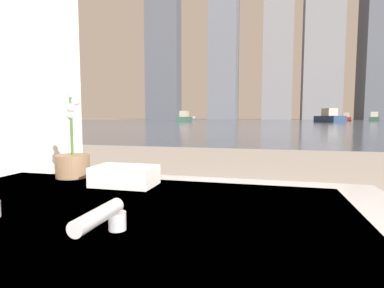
{
  "coord_description": "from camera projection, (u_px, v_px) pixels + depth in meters",
  "views": [
    {
      "loc": [
        0.46,
        -0.36,
        0.77
      ],
      "look_at": [
        -0.13,
        2.04,
        0.55
      ],
      "focal_mm": 28.0,
      "sensor_mm": 36.0,
      "label": 1
    }
  ],
  "objects": [
    {
      "name": "harbor_boat_4",
      "position": [
        184.0,
        118.0,
        50.93
      ],
      "size": [
        1.84,
        5.02,
        1.87
      ],
      "color": "#335647",
      "rests_on": "harbor_water"
    },
    {
      "name": "skyline_tower_2",
      "position": [
        277.0,
        48.0,
        111.32
      ],
      "size": [
        10.59,
        9.7,
        53.13
      ],
      "color": "slate",
      "rests_on": "ground_plane"
    },
    {
      "name": "skyline_tower_4",
      "position": [
        378.0,
        42.0,
        103.34
      ],
      "size": [
        9.95,
        12.26,
        53.22
      ],
      "color": "#4C515B",
      "rests_on": "ground_plane"
    },
    {
      "name": "harbor_boat_1",
      "position": [
        374.0,
        118.0,
        57.72
      ],
      "size": [
        3.09,
        5.23,
        1.85
      ],
      "color": "#335647",
      "rests_on": "harbor_water"
    },
    {
      "name": "skyline_tower_3",
      "position": [
        322.0,
        56.0,
        107.89
      ],
      "size": [
        13.35,
        7.33,
        45.99
      ],
      "color": "slate",
      "rests_on": "ground_plane"
    },
    {
      "name": "harbor_boat_3",
      "position": [
        329.0,
        118.0,
        44.67
      ],
      "size": [
        3.7,
        5.98,
        2.12
      ],
      "color": "navy",
      "rests_on": "harbor_water"
    },
    {
      "name": "skyline_tower_0",
      "position": [
        163.0,
        53.0,
        122.0
      ],
      "size": [
        13.57,
        6.82,
        54.11
      ],
      "color": "#4C515B",
      "rests_on": "ground_plane"
    },
    {
      "name": "harbor_boat_2",
      "position": [
        193.0,
        119.0,
        82.74
      ],
      "size": [
        1.74,
        3.02,
        1.07
      ],
      "color": "#4C4C51",
      "rests_on": "harbor_water"
    },
    {
      "name": "faucet_far",
      "position": [
        104.0,
        218.0,
        0.68
      ],
      "size": [
        0.04,
        0.19,
        0.08
      ],
      "color": "silver",
      "rests_on": "bathtub"
    },
    {
      "name": "skyline_tower_1",
      "position": [
        224.0,
        17.0,
        114.97
      ],
      "size": [
        10.64,
        12.09,
        78.87
      ],
      "color": "slate",
      "rests_on": "ground_plane"
    },
    {
      "name": "harbor_water",
      "position": [
        264.0,
        121.0,
        60.49
      ],
      "size": [
        180.0,
        110.0,
        0.01
      ],
      "color": "slate",
      "rests_on": "ground_plane"
    },
    {
      "name": "towel_stack",
      "position": [
        125.0,
        176.0,
        1.22
      ],
      "size": [
        0.25,
        0.16,
        0.08
      ],
      "color": "white",
      "rests_on": "bathtub"
    },
    {
      "name": "harbor_boat_0",
      "position": [
        346.0,
        118.0,
        64.42
      ],
      "size": [
        2.37,
        4.99,
        1.8
      ],
      "color": "maroon",
      "rests_on": "harbor_water"
    },
    {
      "name": "potted_orchid",
      "position": [
        73.0,
        160.0,
        1.39
      ],
      "size": [
        0.15,
        0.15,
        0.4
      ],
      "color": "#8C6B4C",
      "rests_on": "bathtub"
    }
  ]
}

